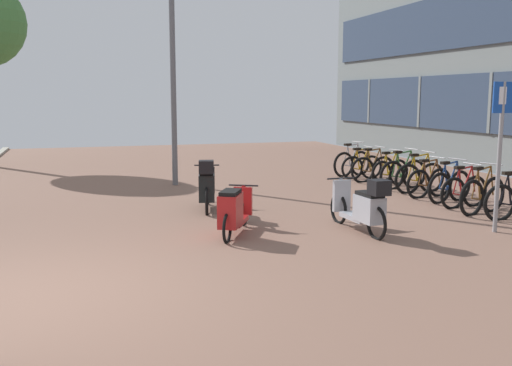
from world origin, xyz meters
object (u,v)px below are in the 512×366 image
object	(u,v)px
bicycle_rack_01	(483,195)
bicycle_rack_09	(362,167)
lamp_post	(172,50)
bicycle_rack_06	(403,174)
scooter_near	(207,187)
bicycle_rack_08	(373,169)
bicycle_rack_07	(390,172)
bicycle_rack_10	(352,163)
bicycle_rack_02	(464,191)
scooter_far	(233,211)
bicycle_rack_03	(450,186)
parking_sign	(500,140)
bicycle_rack_05	(420,178)
bicycle_rack_04	(429,183)
scooter_mid	(363,207)

from	to	relation	value
bicycle_rack_01	bicycle_rack_09	distance (m)	4.98
lamp_post	bicycle_rack_06	bearing A→B (deg)	-23.24
scooter_near	bicycle_rack_08	bearing A→B (deg)	26.30
bicycle_rack_07	bicycle_rack_10	size ratio (longest dim) A/B	0.93
bicycle_rack_07	lamp_post	size ratio (longest dim) A/B	0.20
bicycle_rack_02	bicycle_rack_06	bearing A→B (deg)	87.15
bicycle_rack_02	lamp_post	distance (m)	7.61
bicycle_rack_06	scooter_far	world-z (taller)	bicycle_rack_06
bicycle_rack_03	parking_sign	bearing A→B (deg)	-110.80
bicycle_rack_05	lamp_post	xyz separation A→B (m)	(-5.30, 2.87, 3.02)
bicycle_rack_04	bicycle_rack_09	bearing A→B (deg)	90.80
bicycle_rack_08	scooter_far	world-z (taller)	bicycle_rack_08
parking_sign	bicycle_rack_07	bearing A→B (deg)	78.76
bicycle_rack_02	bicycle_rack_07	world-z (taller)	bicycle_rack_07
bicycle_rack_04	bicycle_rack_01	bearing A→B (deg)	-92.17
bicycle_rack_05	bicycle_rack_10	xyz separation A→B (m)	(-0.19, 3.11, 0.00)
bicycle_rack_05	bicycle_rack_07	distance (m)	1.24
parking_sign	scooter_near	bearing A→B (deg)	142.37
bicycle_rack_09	bicycle_rack_10	bearing A→B (deg)	88.42
bicycle_rack_08	parking_sign	size ratio (longest dim) A/B	0.54
scooter_near	scooter_mid	world-z (taller)	scooter_near
bicycle_rack_10	scooter_mid	xyz separation A→B (m)	(-3.03, -6.37, 0.09)
bicycle_rack_02	scooter_far	xyz separation A→B (m)	(-5.11, -0.92, 0.08)
bicycle_rack_02	scooter_mid	world-z (taller)	scooter_mid
bicycle_rack_03	bicycle_rack_06	world-z (taller)	bicycle_rack_06
bicycle_rack_02	bicycle_rack_05	xyz separation A→B (m)	(0.18, 1.87, 0.02)
bicycle_rack_06	bicycle_rack_05	bearing A→B (deg)	-84.65
bicycle_rack_01	scooter_mid	size ratio (longest dim) A/B	0.75
bicycle_rack_06	scooter_near	size ratio (longest dim) A/B	0.84
bicycle_rack_04	bicycle_rack_07	distance (m)	1.87
bicycle_rack_10	bicycle_rack_02	bearing A→B (deg)	-89.94
bicycle_rack_10	scooter_mid	bearing A→B (deg)	-115.40
bicycle_rack_05	scooter_mid	bearing A→B (deg)	-134.56
bicycle_rack_03	bicycle_rack_04	distance (m)	0.63
bicycle_rack_07	scooter_far	xyz separation A→B (m)	(-5.24, -4.03, 0.08)
bicycle_rack_09	bicycle_rack_01	bearing A→B (deg)	-90.32
scooter_near	parking_sign	bearing A→B (deg)	-37.63
lamp_post	bicycle_rack_05	bearing A→B (deg)	-28.46
bicycle_rack_08	bicycle_rack_10	xyz separation A→B (m)	(0.02, 1.24, 0.01)
bicycle_rack_02	bicycle_rack_06	distance (m)	2.49
bicycle_rack_02	scooter_mid	distance (m)	3.34
bicycle_rack_02	bicycle_rack_03	bearing A→B (deg)	80.25
bicycle_rack_05	lamp_post	bearing A→B (deg)	151.54
lamp_post	bicycle_rack_04	bearing A→B (deg)	-34.22
bicycle_rack_04	bicycle_rack_10	size ratio (longest dim) A/B	0.97
bicycle_rack_06	bicycle_rack_10	xyz separation A→B (m)	(-0.13, 2.49, -0.00)
scooter_far	lamp_post	world-z (taller)	lamp_post
bicycle_rack_08	bicycle_rack_09	distance (m)	0.62
bicycle_rack_02	bicycle_rack_03	xyz separation A→B (m)	(0.11, 0.62, 0.01)
bicycle_rack_06	bicycle_rack_07	xyz separation A→B (m)	(0.00, 0.62, -0.03)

